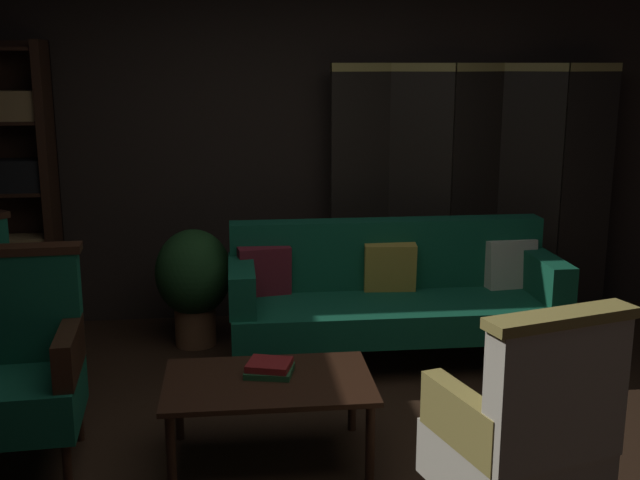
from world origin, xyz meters
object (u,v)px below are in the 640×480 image
velvet_couch (392,290)px  book_red_leather (269,365)px  book_green_cloth (269,371)px  potted_plant (194,279)px  folding_screen (474,190)px  armchair_gilt_accent (525,435)px  armchair_wing_right (20,366)px  coffee_table (269,388)px

velvet_couch → book_red_leather: velvet_couch is taller
book_green_cloth → potted_plant: bearing=105.3°
folding_screen → armchair_gilt_accent: folding_screen is taller
velvet_couch → book_green_cloth: size_ratio=9.49×
armchair_wing_right → book_green_cloth: (1.19, -0.07, -0.06)m
velvet_couch → potted_plant: 1.35m
potted_plant → book_green_cloth: 1.65m
coffee_table → potted_plant: (-0.43, 1.67, 0.09)m
armchair_wing_right → potted_plant: armchair_wing_right is taller
velvet_couch → coffee_table: 1.57m
potted_plant → book_red_leather: 1.65m
velvet_couch → potted_plant: velvet_couch is taller
book_green_cloth → armchair_gilt_accent: bearing=-43.2°
potted_plant → book_red_leather: bearing=-74.7°
coffee_table → book_red_leather: size_ratio=4.89×
velvet_couch → book_green_cloth: velvet_couch is taller
armchair_gilt_accent → book_green_cloth: size_ratio=4.66×
coffee_table → potted_plant: size_ratio=1.24×
velvet_couch → book_green_cloth: (-0.86, -1.24, -0.02)m
book_green_cloth → armchair_wing_right: bearing=176.9°
folding_screen → book_green_cloth: folding_screen is taller
book_red_leather → potted_plant: bearing=105.3°
book_green_cloth → coffee_table: bearing=-96.9°
folding_screen → book_green_cloth: (-1.62, -1.96, -0.55)m
armchair_wing_right → book_red_leather: armchair_wing_right is taller
armchair_wing_right → potted_plant: bearing=63.8°
folding_screen → coffee_table: 2.67m
potted_plant → book_green_cloth: bearing=-74.7°
coffee_table → potted_plant: potted_plant is taller
coffee_table → armchair_gilt_accent: 1.27m
velvet_couch → book_red_leather: bearing=-125.0°
armchair_gilt_accent → armchair_wing_right: 2.34m
armchair_wing_right → potted_plant: 1.70m
armchair_gilt_accent → potted_plant: armchair_gilt_accent is taller
folding_screen → book_red_leather: (-1.62, -1.96, -0.52)m
velvet_couch → book_red_leather: size_ratio=10.37×
coffee_table → potted_plant: 1.72m
folding_screen → coffee_table: bearing=-128.7°
book_red_leather → coffee_table: bearing=-96.9°
velvet_couch → armchair_wing_right: 2.36m
potted_plant → folding_screen: bearing=10.0°
armchair_gilt_accent → book_red_leather: size_ratio=5.09×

